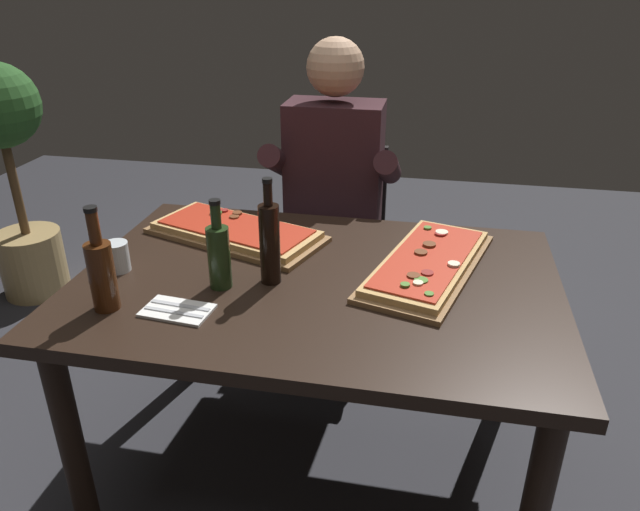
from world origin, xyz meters
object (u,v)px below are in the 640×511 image
at_px(vinegar_bottle_green, 102,272).
at_px(potted_plant_corner, 10,166).
at_px(oil_bottle_amber, 270,241).
at_px(seated_diner, 332,191).
at_px(pizza_rectangular_front, 236,232).
at_px(pizza_rectangular_left, 428,263).
at_px(tumbler_near_camera, 117,257).
at_px(dining_table, 317,306).
at_px(diner_chair, 337,237).
at_px(wine_bottle_dark, 219,254).

relative_size(vinegar_bottle_green, potted_plant_corner, 0.24).
bearing_deg(oil_bottle_amber, seated_diner, 87.07).
bearing_deg(pizza_rectangular_front, pizza_rectangular_left, -10.12).
bearing_deg(pizza_rectangular_left, pizza_rectangular_front, 169.88).
xyz_separation_m(pizza_rectangular_left, tumbler_near_camera, (-0.91, -0.19, 0.02)).
distance_m(dining_table, diner_chair, 0.87).
bearing_deg(potted_plant_corner, tumbler_near_camera, -41.83).
relative_size(dining_table, diner_chair, 1.61).
bearing_deg(wine_bottle_dark, vinegar_bottle_green, -146.06).
xyz_separation_m(oil_bottle_amber, seated_diner, (0.04, 0.78, -0.12)).
bearing_deg(oil_bottle_amber, wine_bottle_dark, -156.85).
xyz_separation_m(dining_table, pizza_rectangular_front, (-0.32, 0.24, 0.12)).
height_order(tumbler_near_camera, diner_chair, diner_chair).
height_order(diner_chair, seated_diner, seated_diner).
distance_m(oil_bottle_amber, potted_plant_corner, 1.86).
bearing_deg(wine_bottle_dark, seated_diner, 78.39).
bearing_deg(pizza_rectangular_left, tumbler_near_camera, -168.40).
height_order(pizza_rectangular_front, seated_diner, seated_diner).
xyz_separation_m(dining_table, tumbler_near_camera, (-0.59, -0.07, 0.14)).
bearing_deg(pizza_rectangular_left, dining_table, -158.98).
relative_size(pizza_rectangular_front, potted_plant_corner, 0.55).
bearing_deg(pizza_rectangular_left, potted_plant_corner, 158.22).
height_order(vinegar_bottle_green, seated_diner, seated_diner).
bearing_deg(wine_bottle_dark, diner_chair, 79.82).
xyz_separation_m(pizza_rectangular_front, oil_bottle_amber, (0.20, -0.28, 0.11)).
xyz_separation_m(wine_bottle_dark, diner_chair, (0.17, 0.96, -0.35)).
bearing_deg(wine_bottle_dark, oil_bottle_amber, 23.15).
distance_m(wine_bottle_dark, potted_plant_corner, 1.78).
relative_size(vinegar_bottle_green, seated_diner, 0.22).
xyz_separation_m(diner_chair, potted_plant_corner, (-1.62, 0.07, 0.20)).
relative_size(oil_bottle_amber, diner_chair, 0.36).
distance_m(dining_table, tumbler_near_camera, 0.61).
height_order(wine_bottle_dark, potted_plant_corner, potted_plant_corner).
bearing_deg(seated_diner, dining_table, -83.35).
xyz_separation_m(pizza_rectangular_front, seated_diner, (0.24, 0.50, -0.02)).
bearing_deg(diner_chair, oil_bottle_amber, -92.54).
xyz_separation_m(wine_bottle_dark, potted_plant_corner, (-1.44, 1.03, -0.15)).
bearing_deg(diner_chair, dining_table, -84.28).
bearing_deg(tumbler_near_camera, potted_plant_corner, 138.17).
bearing_deg(tumbler_near_camera, oil_bottle_amber, 2.68).
bearing_deg(potted_plant_corner, pizza_rectangular_left, -21.78).
bearing_deg(dining_table, seated_diner, 96.65).
bearing_deg(potted_plant_corner, pizza_rectangular_front, -26.67).
height_order(vinegar_bottle_green, potted_plant_corner, potted_plant_corner).
relative_size(pizza_rectangular_front, diner_chair, 0.74).
bearing_deg(potted_plant_corner, vinegar_bottle_green, -45.32).
relative_size(oil_bottle_amber, vinegar_bottle_green, 1.08).
distance_m(dining_table, pizza_rectangular_left, 0.36).
xyz_separation_m(dining_table, potted_plant_corner, (-1.70, 0.93, 0.04)).
bearing_deg(vinegar_bottle_green, potted_plant_corner, 134.68).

